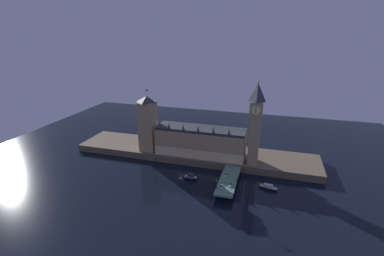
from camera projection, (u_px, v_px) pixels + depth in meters
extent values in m
plane|color=black|center=(181.00, 175.00, 223.19)|extent=(400.00, 400.00, 0.00)
cube|color=brown|center=(194.00, 153.00, 257.53)|extent=(220.00, 42.00, 6.20)
cube|color=tan|center=(201.00, 142.00, 243.89)|extent=(77.61, 22.07, 22.32)
cube|color=beige|center=(197.00, 155.00, 236.11)|extent=(77.61, 0.20, 8.04)
cube|color=#2D3338|center=(201.00, 129.00, 239.86)|extent=(77.61, 20.30, 2.40)
cone|color=#2D3338|center=(169.00, 126.00, 237.14)|extent=(2.40, 2.40, 4.91)
cone|color=#2D3338|center=(183.00, 127.00, 233.65)|extent=(2.40, 2.40, 4.91)
cone|color=#2D3338|center=(198.00, 129.00, 230.17)|extent=(2.40, 2.40, 4.91)
cone|color=#2D3338|center=(213.00, 130.00, 226.69)|extent=(2.40, 2.40, 4.91)
cone|color=#2D3338|center=(229.00, 132.00, 223.21)|extent=(2.40, 2.40, 4.91)
cube|color=tan|center=(254.00, 140.00, 223.05)|extent=(8.16, 8.16, 41.51)
cube|color=tan|center=(256.00, 108.00, 214.49)|extent=(9.62, 9.62, 11.04)
cylinder|color=beige|center=(256.00, 110.00, 210.01)|extent=(6.89, 0.25, 6.89)
cylinder|color=beige|center=(257.00, 107.00, 218.96)|extent=(6.89, 0.25, 6.89)
cylinder|color=beige|center=(263.00, 109.00, 213.16)|extent=(0.25, 6.89, 6.89)
cylinder|color=beige|center=(250.00, 108.00, 215.82)|extent=(0.25, 6.89, 6.89)
cube|color=black|center=(256.00, 109.00, 209.68)|extent=(0.36, 0.10, 5.17)
pyramid|color=#2D3338|center=(258.00, 92.00, 210.34)|extent=(9.62, 9.62, 14.42)
sphere|color=gold|center=(258.00, 82.00, 207.73)|extent=(1.60, 1.60, 1.60)
cube|color=tan|center=(148.00, 126.00, 250.42)|extent=(13.74, 13.74, 44.82)
pyramid|color=#2D3338|center=(146.00, 99.00, 242.24)|extent=(14.01, 14.01, 5.43)
cylinder|color=#99999E|center=(146.00, 93.00, 240.37)|extent=(0.24, 0.24, 6.00)
cube|color=navy|center=(147.00, 90.00, 239.39)|extent=(2.00, 0.08, 1.20)
cube|color=slate|center=(228.00, 180.00, 206.47)|extent=(12.98, 46.00, 1.40)
cube|color=brown|center=(226.00, 191.00, 196.95)|extent=(11.04, 3.20, 4.14)
cube|color=brown|center=(228.00, 183.00, 207.38)|extent=(11.04, 3.20, 4.14)
cube|color=brown|center=(231.00, 176.00, 217.80)|extent=(11.04, 3.20, 4.14)
cube|color=white|center=(226.00, 175.00, 211.26)|extent=(1.87, 3.87, 0.88)
cube|color=black|center=(226.00, 174.00, 211.04)|extent=(1.53, 1.74, 0.45)
cylinder|color=black|center=(225.00, 174.00, 212.68)|extent=(0.22, 0.64, 0.64)
cylinder|color=black|center=(227.00, 175.00, 212.20)|extent=(0.22, 0.64, 0.64)
cylinder|color=black|center=(224.00, 176.00, 210.50)|extent=(0.22, 0.64, 0.64)
cylinder|color=black|center=(227.00, 176.00, 210.03)|extent=(0.22, 0.64, 0.64)
cube|color=silver|center=(221.00, 187.00, 195.23)|extent=(1.78, 4.74, 0.76)
cube|color=black|center=(221.00, 186.00, 195.03)|extent=(1.46, 2.13, 0.45)
cylinder|color=black|center=(221.00, 186.00, 196.86)|extent=(0.22, 0.64, 0.64)
cylinder|color=black|center=(223.00, 186.00, 196.41)|extent=(0.22, 0.64, 0.64)
cylinder|color=black|center=(220.00, 188.00, 194.20)|extent=(0.22, 0.64, 0.64)
cylinder|color=black|center=(222.00, 188.00, 193.75)|extent=(0.22, 0.64, 0.64)
cube|color=silver|center=(230.00, 185.00, 197.54)|extent=(1.97, 4.79, 0.83)
cube|color=black|center=(231.00, 184.00, 197.33)|extent=(1.61, 2.15, 0.45)
cylinder|color=black|center=(231.00, 186.00, 196.03)|extent=(0.22, 0.64, 0.64)
cylinder|color=black|center=(229.00, 186.00, 196.54)|extent=(0.22, 0.64, 0.64)
cylinder|color=black|center=(232.00, 184.00, 198.72)|extent=(0.22, 0.64, 0.64)
cylinder|color=black|center=(229.00, 184.00, 199.23)|extent=(0.22, 0.64, 0.64)
cylinder|color=black|center=(217.00, 187.00, 194.61)|extent=(0.28, 0.28, 0.87)
cylinder|color=brown|center=(217.00, 186.00, 194.35)|extent=(0.38, 0.38, 0.72)
sphere|color=tan|center=(217.00, 186.00, 194.20)|extent=(0.23, 0.23, 0.23)
cylinder|color=black|center=(236.00, 180.00, 204.57)|extent=(0.28, 0.28, 0.80)
cylinder|color=#47384C|center=(236.00, 179.00, 204.33)|extent=(0.38, 0.38, 0.66)
sphere|color=tan|center=(236.00, 178.00, 204.19)|extent=(0.22, 0.22, 0.22)
cylinder|color=black|center=(225.00, 168.00, 221.93)|extent=(0.28, 0.28, 0.89)
cylinder|color=gray|center=(225.00, 167.00, 221.66)|extent=(0.38, 0.38, 0.74)
sphere|color=tan|center=(225.00, 167.00, 221.50)|extent=(0.24, 0.24, 0.24)
cylinder|color=#2D3333|center=(216.00, 188.00, 194.47)|extent=(0.56, 0.56, 0.50)
cylinder|color=#2D3333|center=(216.00, 184.00, 193.54)|extent=(0.18, 0.18, 5.19)
sphere|color=#F9E5A3|center=(217.00, 180.00, 192.52)|extent=(0.60, 0.60, 0.60)
sphere|color=#F9E5A3|center=(216.00, 181.00, 192.75)|extent=(0.44, 0.44, 0.44)
sphere|color=#F9E5A3|center=(217.00, 181.00, 192.51)|extent=(0.44, 0.44, 0.44)
cylinder|color=#2D3333|center=(237.00, 180.00, 204.52)|extent=(0.56, 0.56, 0.50)
cylinder|color=#2D3333|center=(237.00, 177.00, 203.57)|extent=(0.18, 0.18, 5.30)
sphere|color=#F9E5A3|center=(237.00, 173.00, 202.53)|extent=(0.60, 0.60, 0.60)
sphere|color=#F9E5A3|center=(236.00, 173.00, 202.77)|extent=(0.44, 0.44, 0.44)
sphere|color=#F9E5A3|center=(238.00, 173.00, 202.52)|extent=(0.44, 0.44, 0.44)
cylinder|color=#2D3333|center=(224.00, 169.00, 221.15)|extent=(0.56, 0.56, 0.50)
cylinder|color=#2D3333|center=(224.00, 166.00, 220.13)|extent=(0.18, 0.18, 5.74)
sphere|color=#F9E5A3|center=(224.00, 162.00, 219.02)|extent=(0.60, 0.60, 0.60)
sphere|color=#F9E5A3|center=(224.00, 162.00, 219.26)|extent=(0.44, 0.44, 0.44)
sphere|color=#F9E5A3|center=(225.00, 162.00, 219.01)|extent=(0.44, 0.44, 0.44)
ellipsoid|color=#1E2842|center=(191.00, 178.00, 217.27)|extent=(11.26, 4.04, 2.30)
cube|color=tan|center=(191.00, 177.00, 216.92)|extent=(9.90, 3.25, 0.24)
cube|color=#2D333D|center=(191.00, 175.00, 216.51)|extent=(5.08, 2.47, 2.30)
ellipsoid|color=#28282D|center=(268.00, 188.00, 203.72)|extent=(14.84, 7.37, 1.83)
cube|color=tan|center=(268.00, 187.00, 203.45)|extent=(12.99, 6.16, 0.24)
cube|color=#B7B2A8|center=(268.00, 186.00, 203.12)|extent=(6.84, 4.01, 1.83)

